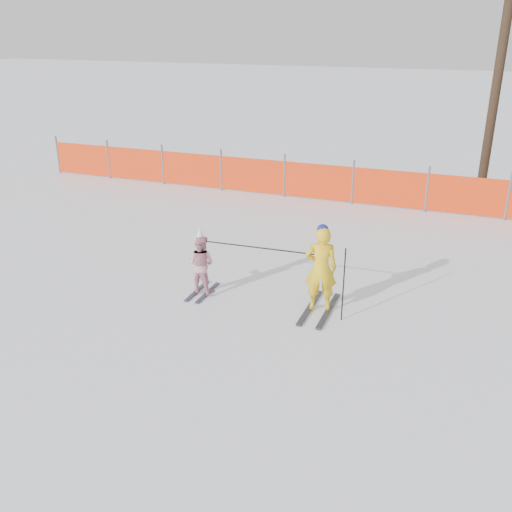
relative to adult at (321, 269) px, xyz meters
The scene contains 5 objects.
ground 1.57m from the adult, 143.12° to the right, with size 120.00×120.00×0.00m, color white.
adult is the anchor object (origin of this frame).
child 2.26m from the adult, behind, with size 0.58×0.93×1.31m.
ski_poles 0.52m from the adult, 167.59° to the right, with size 2.58×0.22×1.32m.
safety_fence 6.99m from the adult, 110.29° to the left, with size 16.90×0.06×1.25m.
Camera 1 is at (3.24, -7.99, 4.73)m, focal length 40.00 mm.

